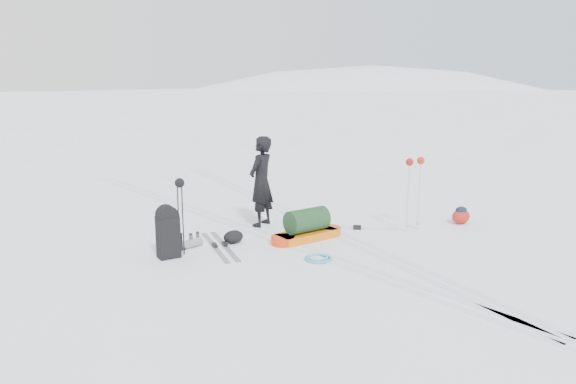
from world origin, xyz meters
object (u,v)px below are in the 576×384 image
Objects in this scene: pulk_sled at (307,228)px; ski_poles_black at (180,192)px; expedition_rucksack at (171,233)px; skier at (261,181)px.

ski_poles_black is (-2.34, 0.59, 0.89)m from pulk_sled.
expedition_rucksack is (-2.54, 0.58, 0.20)m from pulk_sled.
pulk_sled is at bearing -7.73° from expedition_rucksack.
expedition_rucksack is 0.72m from ski_poles_black.
pulk_sled is 1.61× the size of expedition_rucksack.
ski_poles_black is (-2.19, -0.77, 0.18)m from skier.
pulk_sled is 1.16× the size of ski_poles_black.
pulk_sled is 2.62m from expedition_rucksack.
ski_poles_black reaches higher than pulk_sled.
skier is 1.19× the size of pulk_sled.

